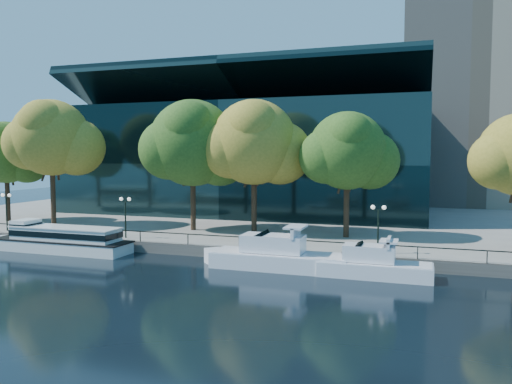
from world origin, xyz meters
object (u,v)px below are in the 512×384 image
(tree_4, at_px, (349,152))
(cruiser_far, at_px, (369,264))
(lamp_1, at_px, (125,208))
(tree_2, at_px, (194,145))
(cruiser_near, at_px, (274,255))
(tree_3, at_px, (256,144))
(tour_boat, at_px, (58,239))
(tree_1, at_px, (52,139))
(lamp_0, at_px, (6,203))
(lamp_2, at_px, (378,218))
(tree_0, at_px, (7,154))

(tree_4, bearing_deg, cruiser_far, -74.22)
(lamp_1, bearing_deg, tree_2, 58.72)
(cruiser_far, bearing_deg, tree_4, 105.78)
(cruiser_near, distance_m, tree_2, 18.67)
(cruiser_far, bearing_deg, tree_3, 138.68)
(cruiser_near, height_order, lamp_1, lamp_1)
(tour_boat, bearing_deg, tree_3, 32.90)
(tree_1, relative_size, tree_3, 1.04)
(tour_boat, xyz_separation_m, lamp_0, (-9.68, 3.55, 2.75))
(tree_2, bearing_deg, lamp_2, -18.95)
(tree_3, bearing_deg, tree_1, -174.56)
(tree_4, distance_m, lamp_0, 36.65)
(lamp_0, bearing_deg, cruiser_near, -7.16)
(lamp_0, bearing_deg, tree_2, 19.92)
(tree_2, bearing_deg, tree_4, 1.60)
(cruiser_near, relative_size, tree_3, 0.88)
(tree_0, height_order, lamp_1, tree_0)
(lamp_2, bearing_deg, tour_boat, -173.11)
(tour_boat, xyz_separation_m, tree_0, (-15.73, 9.88, 8.08))
(tree_1, height_order, tree_3, tree_1)
(tour_boat, distance_m, cruiser_far, 29.12)
(cruiser_near, bearing_deg, tree_2, 138.44)
(lamp_0, relative_size, lamp_2, 1.00)
(cruiser_far, height_order, lamp_2, lamp_2)
(tree_0, distance_m, lamp_0, 10.25)
(tree_0, bearing_deg, tree_2, 1.27)
(tree_3, distance_m, lamp_1, 14.59)
(tree_0, bearing_deg, tour_boat, -32.12)
(tree_4, bearing_deg, tour_boat, -157.13)
(tree_1, relative_size, lamp_1, 3.60)
(tree_1, bearing_deg, tour_boat, -47.98)
(cruiser_near, bearing_deg, cruiser_far, -2.80)
(tree_0, distance_m, tree_2, 25.07)
(cruiser_near, relative_size, lamp_2, 3.05)
(cruiser_near, distance_m, tree_3, 15.18)
(tree_1, distance_m, lamp_1, 15.14)
(tree_3, xyz_separation_m, tree_4, (9.54, 0.36, -0.87))
(tree_2, bearing_deg, tour_boat, -131.76)
(tree_0, relative_size, tree_4, 0.99)
(tree_2, bearing_deg, cruiser_near, -41.56)
(tour_boat, distance_m, lamp_2, 29.70)
(tree_1, xyz_separation_m, tree_4, (33.27, 2.62, -1.53))
(tree_0, distance_m, tree_1, 8.59)
(cruiser_far, height_order, tree_4, tree_4)
(cruiser_far, bearing_deg, cruiser_near, 177.20)
(cruiser_near, bearing_deg, lamp_0, 172.84)
(tree_0, distance_m, lamp_1, 22.44)
(tree_2, relative_size, lamp_0, 3.50)
(tour_boat, height_order, tree_3, tree_3)
(cruiser_far, xyz_separation_m, lamp_1, (-23.98, 4.29, 3.01))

